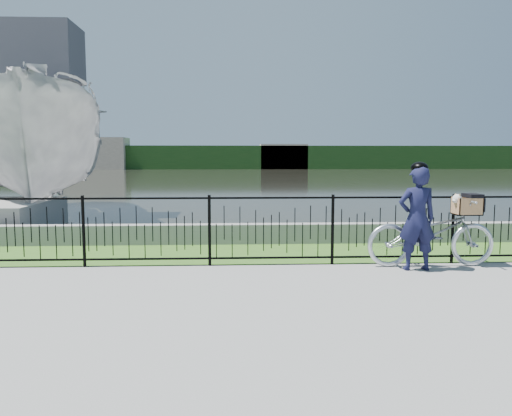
{
  "coord_description": "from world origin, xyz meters",
  "views": [
    {
      "loc": [
        -0.63,
        -6.37,
        1.78
      ],
      "look_at": [
        -0.28,
        1.0,
        1.0
      ],
      "focal_mm": 35.0,
      "sensor_mm": 36.0,
      "label": 1
    }
  ],
  "objects": [
    {
      "name": "ground",
      "position": [
        0.0,
        0.0,
        0.0
      ],
      "size": [
        120.0,
        120.0,
        0.0
      ],
      "primitive_type": "plane",
      "color": "gray",
      "rests_on": "ground"
    },
    {
      "name": "grass_strip",
      "position": [
        0.0,
        2.6,
        0.0
      ],
      "size": [
        60.0,
        2.0,
        0.01
      ],
      "primitive_type": "cube",
      "color": "#3A6620",
      "rests_on": "ground"
    },
    {
      "name": "water",
      "position": [
        0.0,
        33.0,
        0.0
      ],
      "size": [
        120.0,
        120.0,
        0.0
      ],
      "primitive_type": "plane",
      "color": "black",
      "rests_on": "ground"
    },
    {
      "name": "quay_wall",
      "position": [
        0.0,
        3.6,
        0.2
      ],
      "size": [
        60.0,
        0.3,
        0.4
      ],
      "primitive_type": "cube",
      "color": "gray",
      "rests_on": "ground"
    },
    {
      "name": "fence",
      "position": [
        0.0,
        1.6,
        0.58
      ],
      "size": [
        14.0,
        0.06,
        1.15
      ],
      "primitive_type": null,
      "color": "black",
      "rests_on": "ground"
    },
    {
      "name": "far_treeline",
      "position": [
        0.0,
        60.0,
        1.5
      ],
      "size": [
        120.0,
        6.0,
        3.0
      ],
      "primitive_type": "cube",
      "color": "#20431A",
      "rests_on": "ground"
    },
    {
      "name": "far_building_left",
      "position": [
        -18.0,
        58.0,
        2.0
      ],
      "size": [
        8.0,
        4.0,
        4.0
      ],
      "primitive_type": "cube",
      "color": "#AF9D8C",
      "rests_on": "ground"
    },
    {
      "name": "far_building_right",
      "position": [
        6.0,
        58.5,
        1.6
      ],
      "size": [
        6.0,
        3.0,
        3.2
      ],
      "primitive_type": "cube",
      "color": "#AF9D8C",
      "rests_on": "ground"
    },
    {
      "name": "bicycle_rig",
      "position": [
        2.56,
        1.4,
        0.55
      ],
      "size": [
        2.06,
        0.72,
        1.19
      ],
      "color": "silver",
      "rests_on": "ground"
    },
    {
      "name": "cyclist",
      "position": [
        2.22,
        1.15,
        0.83
      ],
      "size": [
        0.6,
        0.4,
        1.68
      ],
      "color": "#121433",
      "rests_on": "ground"
    },
    {
      "name": "boat_near",
      "position": [
        -6.13,
        8.45,
        1.95
      ],
      "size": [
        6.04,
        10.09,
        5.46
      ],
      "color": "#ACACAC",
      "rests_on": "water"
    }
  ]
}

